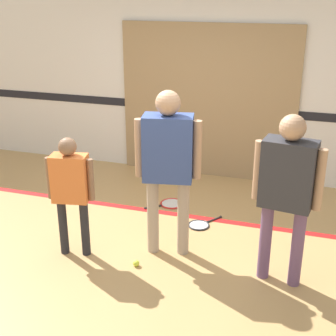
# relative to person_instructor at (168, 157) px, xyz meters

# --- Properties ---
(ground_plane) EXTENTS (16.00, 16.00, 0.00)m
(ground_plane) POSITION_rel_person_instructor_xyz_m (-0.15, 0.07, -1.10)
(ground_plane) COLOR tan
(wall_back) EXTENTS (16.00, 0.07, 3.20)m
(wall_back) POSITION_rel_person_instructor_xyz_m (-0.15, 2.39, 0.50)
(wall_back) COLOR silver
(wall_back) RESTS_ON ground_plane
(wall_panel) EXTENTS (2.58, 0.05, 2.24)m
(wall_panel) POSITION_rel_person_instructor_xyz_m (-0.14, 2.33, 0.02)
(wall_panel) COLOR #9E7F56
(wall_panel) RESTS_ON ground_plane
(floor_stripe) EXTENTS (14.40, 0.10, 0.01)m
(floor_stripe) POSITION_rel_person_instructor_xyz_m (-0.15, 0.87, -1.09)
(floor_stripe) COLOR red
(floor_stripe) RESTS_ON ground_plane
(person_instructor) EXTENTS (0.66, 0.36, 1.77)m
(person_instructor) POSITION_rel_person_instructor_xyz_m (0.00, 0.00, 0.00)
(person_instructor) COLOR tan
(person_instructor) RESTS_ON ground_plane
(person_student_left) EXTENTS (0.49, 0.27, 1.31)m
(person_student_left) POSITION_rel_person_instructor_xyz_m (-0.94, -0.34, -0.29)
(person_student_left) COLOR #232328
(person_student_left) RESTS_ON ground_plane
(person_student_right) EXTENTS (0.63, 0.32, 1.68)m
(person_student_right) POSITION_rel_person_instructor_xyz_m (1.19, -0.18, -0.06)
(person_student_right) COLOR #6B4C70
(person_student_right) RESTS_ON ground_plane
(racket_spare_on_floor) EXTENTS (0.41, 0.49, 0.03)m
(racket_spare_on_floor) POSITION_rel_person_instructor_xyz_m (0.19, 0.69, -1.09)
(racket_spare_on_floor) COLOR #28282D
(racket_spare_on_floor) RESTS_ON ground_plane
(racket_second_spare) EXTENTS (0.53, 0.48, 0.03)m
(racket_second_spare) POSITION_rel_person_instructor_xyz_m (-0.32, 1.13, -1.09)
(racket_second_spare) COLOR red
(racket_second_spare) RESTS_ON ground_plane
(tennis_ball_near_instructor) EXTENTS (0.07, 0.07, 0.07)m
(tennis_ball_near_instructor) POSITION_rel_person_instructor_xyz_m (-0.22, -0.38, -1.06)
(tennis_ball_near_instructor) COLOR #CCE038
(tennis_ball_near_instructor) RESTS_ON ground_plane
(tennis_ball_by_spare_racket) EXTENTS (0.07, 0.07, 0.07)m
(tennis_ball_by_spare_racket) POSITION_rel_person_instructor_xyz_m (-0.09, 0.77, -1.06)
(tennis_ball_by_spare_racket) COLOR #CCE038
(tennis_ball_by_spare_racket) RESTS_ON ground_plane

